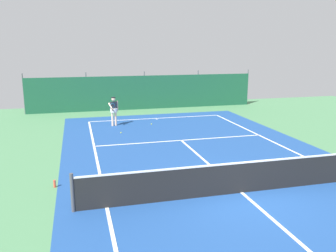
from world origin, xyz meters
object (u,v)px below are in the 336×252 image
Objects in this scene: tennis_player at (114,109)px; tennis_ball_midcourt at (121,133)px; tennis_ball_near_player at (151,124)px; tennis_net at (242,177)px; parked_car at (115,94)px; water_bottle at (55,184)px.

tennis_ball_midcourt is (0.14, -1.88, -0.93)m from tennis_player.
tennis_ball_near_player is 1.00× the size of tennis_ball_midcourt.
tennis_net is 6.17× the size of tennis_player.
tennis_ball_near_player is 8.08m from parked_car.
tennis_ball_near_player is at bearing 59.26° from water_bottle.
water_bottle is (-3.76, -16.27, -0.72)m from parked_car.
tennis_net reaches higher than tennis_ball_midcourt.
parked_car reaches higher than tennis_player.
tennis_net is 153.33× the size of tennis_ball_midcourt.
tennis_player is 0.39× the size of parked_car.
tennis_ball_near_player is at bearing 39.68° from tennis_ball_midcourt.
water_bottle is at bearing 52.07° from tennis_player.
tennis_ball_midcourt is (-2.62, 8.60, -0.48)m from tennis_net.
water_bottle reaches higher than tennis_ball_midcourt.
tennis_ball_near_player and tennis_ball_midcourt have the same top height.
water_bottle is (-5.59, 1.92, -0.39)m from tennis_net.
tennis_player reaches higher than tennis_net.
parked_car is at bearing 98.49° from tennis_ball_near_player.
tennis_net is at bearing 85.12° from tennis_player.
parked_car is (-1.19, 7.95, 0.81)m from tennis_ball_near_player.
tennis_net is at bearing -86.42° from tennis_ball_near_player.
parked_car is (-1.83, 18.19, 0.33)m from tennis_net.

